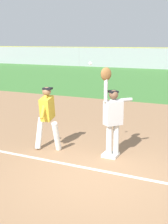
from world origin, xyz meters
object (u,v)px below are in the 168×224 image
object	(u,v)px
baseball	(90,63)
parked_car_tan	(161,61)
first_base	(111,155)
runner	(47,114)
fielder	(112,114)

from	to	relation	value
baseball	parked_car_tan	xyz separation A→B (m)	(-4.13, 29.57, -1.69)
first_base	runner	xyz separation A→B (m)	(-1.71, -0.26, 0.96)
fielder	parked_car_tan	distance (m)	29.74
first_base	parked_car_tan	distance (m)	29.71
runner	first_base	bearing A→B (deg)	-1.03
runner	baseball	size ratio (longest dim) A/B	23.24
first_base	parked_car_tan	size ratio (longest dim) A/B	0.09
first_base	runner	bearing A→B (deg)	-171.47
baseball	first_base	bearing A→B (deg)	25.11
runner	fielder	bearing A→B (deg)	-2.14
fielder	baseball	size ratio (longest dim) A/B	30.81
first_base	fielder	xyz separation A→B (m)	(0.04, -0.03, 1.08)
first_base	fielder	size ratio (longest dim) A/B	0.17
first_base	parked_car_tan	bearing A→B (deg)	98.93
baseball	runner	bearing A→B (deg)	-178.57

